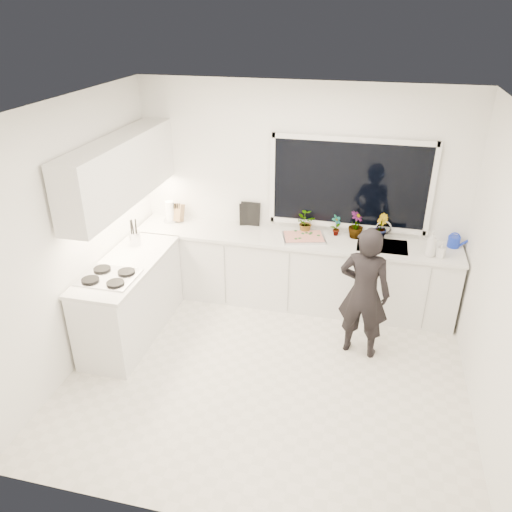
# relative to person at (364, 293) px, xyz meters

# --- Properties ---
(floor) EXTENTS (4.00, 3.50, 0.02)m
(floor) POSITION_rel_person_xyz_m (-0.89, -0.61, -0.76)
(floor) COLOR beige
(floor) RESTS_ON ground
(wall_back) EXTENTS (4.00, 0.02, 2.70)m
(wall_back) POSITION_rel_person_xyz_m (-0.89, 1.15, 0.60)
(wall_back) COLOR white
(wall_back) RESTS_ON ground
(wall_left) EXTENTS (0.02, 3.50, 2.70)m
(wall_left) POSITION_rel_person_xyz_m (-2.90, -0.61, 0.60)
(wall_left) COLOR white
(wall_left) RESTS_ON ground
(wall_right) EXTENTS (0.02, 3.50, 2.70)m
(wall_right) POSITION_rel_person_xyz_m (1.12, -0.61, 0.60)
(wall_right) COLOR white
(wall_right) RESTS_ON ground
(ceiling) EXTENTS (4.00, 3.50, 0.02)m
(ceiling) POSITION_rel_person_xyz_m (-0.89, -0.61, 1.96)
(ceiling) COLOR white
(ceiling) RESTS_ON wall_back
(window) EXTENTS (1.80, 0.02, 1.00)m
(window) POSITION_rel_person_xyz_m (-0.29, 1.12, 0.80)
(window) COLOR black
(window) RESTS_ON wall_back
(base_cabinets_back) EXTENTS (3.92, 0.58, 0.88)m
(base_cabinets_back) POSITION_rel_person_xyz_m (-0.89, 0.84, -0.31)
(base_cabinets_back) COLOR white
(base_cabinets_back) RESTS_ON floor
(base_cabinets_left) EXTENTS (0.58, 1.60, 0.88)m
(base_cabinets_left) POSITION_rel_person_xyz_m (-2.56, -0.26, -0.31)
(base_cabinets_left) COLOR white
(base_cabinets_left) RESTS_ON floor
(countertop_back) EXTENTS (3.94, 0.62, 0.04)m
(countertop_back) POSITION_rel_person_xyz_m (-0.89, 0.83, 0.15)
(countertop_back) COLOR silver
(countertop_back) RESTS_ON base_cabinets_back
(countertop_left) EXTENTS (0.62, 1.60, 0.04)m
(countertop_left) POSITION_rel_person_xyz_m (-2.56, -0.26, 0.15)
(countertop_left) COLOR silver
(countertop_left) RESTS_ON base_cabinets_left
(upper_cabinets) EXTENTS (0.34, 2.10, 0.70)m
(upper_cabinets) POSITION_rel_person_xyz_m (-2.68, 0.09, 1.10)
(upper_cabinets) COLOR white
(upper_cabinets) RESTS_ON wall_left
(sink) EXTENTS (0.58, 0.42, 0.14)m
(sink) POSITION_rel_person_xyz_m (0.16, 0.84, 0.12)
(sink) COLOR silver
(sink) RESTS_ON countertop_back
(faucet) EXTENTS (0.03, 0.03, 0.22)m
(faucet) POSITION_rel_person_xyz_m (0.16, 1.04, 0.28)
(faucet) COLOR silver
(faucet) RESTS_ON countertop_back
(stovetop) EXTENTS (0.56, 0.48, 0.03)m
(stovetop) POSITION_rel_person_xyz_m (-2.58, -0.61, 0.19)
(stovetop) COLOR black
(stovetop) RESTS_ON countertop_left
(person) EXTENTS (0.60, 0.45, 1.49)m
(person) POSITION_rel_person_xyz_m (0.00, 0.00, 0.00)
(person) COLOR black
(person) RESTS_ON floor
(pizza_tray) EXTENTS (0.58, 0.49, 0.03)m
(pizza_tray) POSITION_rel_person_xyz_m (-0.77, 0.81, 0.19)
(pizza_tray) COLOR silver
(pizza_tray) RESTS_ON countertop_back
(pizza) EXTENTS (0.52, 0.44, 0.01)m
(pizza) POSITION_rel_person_xyz_m (-0.77, 0.81, 0.21)
(pizza) COLOR red
(pizza) RESTS_ON pizza_tray
(watering_can) EXTENTS (0.17, 0.17, 0.13)m
(watering_can) POSITION_rel_person_xyz_m (0.96, 1.00, 0.24)
(watering_can) COLOR #132CB4
(watering_can) RESTS_ON countertop_back
(paper_towel_roll) EXTENTS (0.11, 0.11, 0.26)m
(paper_towel_roll) POSITION_rel_person_xyz_m (-2.53, 0.94, 0.30)
(paper_towel_roll) COLOR white
(paper_towel_roll) RESTS_ON countertop_back
(knife_block) EXTENTS (0.15, 0.12, 0.22)m
(knife_block) POSITION_rel_person_xyz_m (-2.44, 0.98, 0.28)
(knife_block) COLOR #966846
(knife_block) RESTS_ON countertop_back
(utensil_crock) EXTENTS (0.14, 0.14, 0.16)m
(utensil_crock) POSITION_rel_person_xyz_m (-2.67, 0.19, 0.25)
(utensil_crock) COLOR silver
(utensil_crock) RESTS_ON countertop_left
(picture_frame_large) EXTENTS (0.21, 0.09, 0.28)m
(picture_frame_large) POSITION_rel_person_xyz_m (-1.53, 1.08, 0.31)
(picture_frame_large) COLOR black
(picture_frame_large) RESTS_ON countertop_back
(picture_frame_small) EXTENTS (0.25, 0.02, 0.30)m
(picture_frame_small) POSITION_rel_person_xyz_m (-1.50, 1.08, 0.32)
(picture_frame_small) COLOR black
(picture_frame_small) RESTS_ON countertop_back
(herb_plants) EXTENTS (1.14, 0.29, 0.32)m
(herb_plants) POSITION_rel_person_xyz_m (-0.35, 1.00, 0.32)
(herb_plants) COLOR #26662D
(herb_plants) RESTS_ON countertop_back
(soap_bottles) EXTENTS (0.24, 0.15, 0.30)m
(soap_bottles) POSITION_rel_person_xyz_m (0.70, 0.69, 0.31)
(soap_bottles) COLOR #D8BF66
(soap_bottles) RESTS_ON countertop_back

